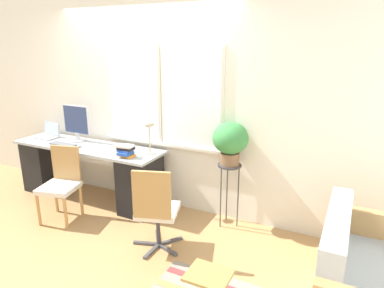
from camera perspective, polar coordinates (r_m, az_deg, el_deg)
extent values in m
plane|color=tan|center=(4.36, -11.71, -12.11)|extent=(14.00, 14.00, 0.00)
cube|color=white|center=(4.43, -7.44, 7.11)|extent=(9.00, 0.06, 2.70)
cube|color=silver|center=(4.49, -9.71, 8.26)|extent=(0.82, 0.02, 1.24)
cube|color=white|center=(4.48, -9.79, 8.24)|extent=(0.75, 0.01, 1.17)
cube|color=silver|center=(4.06, -0.02, 7.63)|extent=(0.82, 0.02, 1.24)
cube|color=white|center=(4.05, -0.08, 7.61)|extent=(0.75, 0.01, 1.17)
cube|color=silver|center=(4.39, -4.88, 0.14)|extent=(1.70, 0.11, 0.04)
cube|color=#9EA3A8|center=(4.74, -17.13, -0.43)|extent=(2.16, 0.58, 0.03)
cube|color=black|center=(5.44, -23.25, -3.08)|extent=(0.40, 0.50, 0.73)
cube|color=black|center=(4.36, -8.57, -6.66)|extent=(0.40, 0.50, 0.73)
cube|color=#B7B7BC|center=(5.30, -23.08, 1.00)|extent=(0.30, 0.20, 0.02)
cube|color=#B7B7BC|center=(5.34, -22.32, 2.41)|extent=(0.30, 0.03, 0.20)
cube|color=silver|center=(5.34, -22.36, 2.41)|extent=(0.27, 0.02, 0.18)
cylinder|color=silver|center=(5.00, -18.47, 0.61)|extent=(0.21, 0.21, 0.02)
cylinder|color=silver|center=(4.99, -18.53, 1.25)|extent=(0.05, 0.05, 0.10)
cube|color=silver|center=(4.94, -18.74, 3.88)|extent=(0.43, 0.02, 0.39)
cube|color=navy|center=(4.93, -18.84, 3.84)|extent=(0.41, 0.01, 0.37)
cube|color=slate|center=(4.86, -20.69, -0.05)|extent=(0.39, 0.12, 0.02)
ellipsoid|color=silver|center=(4.69, -18.25, -0.30)|extent=(0.04, 0.07, 0.03)
cylinder|color=#BCB299|center=(4.23, -6.98, -1.50)|extent=(0.13, 0.13, 0.01)
cylinder|color=#BCB299|center=(4.18, -7.07, 0.76)|extent=(0.02, 0.02, 0.34)
ellipsoid|color=#BCB299|center=(4.13, -7.16, 3.32)|extent=(0.12, 0.12, 0.08)
cube|color=orange|center=(4.15, -10.77, -1.88)|extent=(0.19, 0.15, 0.03)
cube|color=#2851B2|center=(4.13, -11.02, -1.51)|extent=(0.17, 0.18, 0.03)
cube|color=#2851B2|center=(4.13, -11.14, -1.11)|extent=(0.17, 0.12, 0.03)
cube|color=black|center=(4.12, -10.97, -0.72)|extent=(0.19, 0.13, 0.03)
cube|color=white|center=(4.11, -11.18, -0.33)|extent=(0.22, 0.14, 0.03)
cylinder|color=#B2844C|center=(4.42, -24.23, -9.89)|extent=(0.04, 0.04, 0.41)
cylinder|color=#B2844C|center=(4.23, -20.34, -10.62)|extent=(0.04, 0.04, 0.41)
cylinder|color=#B2844C|center=(4.67, -21.73, -8.14)|extent=(0.04, 0.04, 0.41)
cylinder|color=#B2844C|center=(4.50, -17.98, -8.74)|extent=(0.04, 0.04, 0.41)
cube|color=silver|center=(4.37, -21.36, -6.84)|extent=(0.49, 0.47, 0.06)
cube|color=#B2844C|center=(4.44, -20.25, -2.96)|extent=(0.36, 0.12, 0.43)
cube|color=#47474C|center=(3.82, -7.65, -16.10)|extent=(0.27, 0.12, 0.03)
cube|color=#47474C|center=(3.69, -6.73, -17.33)|extent=(0.04, 0.27, 0.03)
cube|color=#47474C|center=(3.70, -4.12, -17.16)|extent=(0.27, 0.12, 0.03)
cube|color=#47474C|center=(3.83, -3.60, -15.85)|extent=(0.19, 0.24, 0.03)
cube|color=#47474C|center=(3.90, -5.73, -15.24)|extent=(0.19, 0.24, 0.03)
cylinder|color=#333338|center=(3.69, -5.65, -13.83)|extent=(0.04, 0.04, 0.35)
cube|color=silver|center=(3.59, -5.74, -10.99)|extent=(0.51, 0.49, 0.06)
cube|color=#B2844C|center=(3.29, -6.74, -8.46)|extent=(0.37, 0.15, 0.48)
cube|color=#9EA8B2|center=(2.83, 22.83, -14.48)|extent=(0.16, 1.05, 0.41)
cube|color=#A87F4C|center=(3.50, 28.73, -15.16)|extent=(0.84, 0.09, 0.69)
cylinder|color=#333338|center=(3.89, 6.28, -3.54)|extent=(0.27, 0.27, 0.02)
cylinder|color=#333338|center=(3.99, 7.68, -8.83)|extent=(0.01, 0.01, 0.73)
cylinder|color=#333338|center=(4.13, 5.85, -7.87)|extent=(0.01, 0.01, 0.73)
cylinder|color=#333338|center=(3.96, 4.80, -8.95)|extent=(0.01, 0.01, 0.73)
cylinder|color=brown|center=(3.86, 6.31, -2.43)|extent=(0.21, 0.21, 0.14)
ellipsoid|color=#388442|center=(3.79, 6.43, 0.98)|extent=(0.40, 0.40, 0.36)
cube|color=#C63838|center=(3.28, 4.28, -22.34)|extent=(1.01, 0.07, 0.00)
cube|color=olive|center=(2.76, 2.78, -21.00)|extent=(0.33, 0.28, 0.02)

